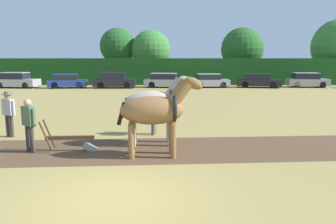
{
  "coord_description": "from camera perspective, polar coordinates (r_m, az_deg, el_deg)",
  "views": [
    {
      "loc": [
        1.22,
        -6.68,
        2.98
      ],
      "look_at": [
        1.18,
        4.79,
        1.1
      ],
      "focal_mm": 35.0,
      "sensor_mm": 36.0,
      "label": 1
    }
  ],
  "objects": [
    {
      "name": "tree_center_left",
      "position": [
        43.5,
        12.96,
        10.65
      ],
      "size": [
        5.39,
        5.39,
        6.89
      ],
      "color": "#4C3823",
      "rests_on": "ground"
    },
    {
      "name": "parked_car_center_right",
      "position": [
        34.47,
        7.41,
        5.41
      ],
      "size": [
        3.98,
        2.02,
        1.43
      ],
      "rotation": [
        0.0,
        0.0,
        0.07
      ],
      "color": "#9E9EA8",
      "rests_on": "ground"
    },
    {
      "name": "parked_car_far_left",
      "position": [
        37.16,
        -24.76,
        5.02
      ],
      "size": [
        4.44,
        2.22,
        1.59
      ],
      "rotation": [
        0.0,
        0.0,
        -0.09
      ],
      "color": "#A8A8B2",
      "rests_on": "ground"
    },
    {
      "name": "farmer_at_plow",
      "position": [
        11.34,
        -22.93,
        -1.46
      ],
      "size": [
        0.57,
        0.46,
        1.72
      ],
      "rotation": [
        0.0,
        0.0,
        0.93
      ],
      "color": "#38332D",
      "rests_on": "ground"
    },
    {
      "name": "tree_far_left",
      "position": [
        44.38,
        -8.52,
        11.25
      ],
      "size": [
        4.78,
        4.78,
        6.97
      ],
      "color": "#4C3823",
      "rests_on": "ground"
    },
    {
      "name": "ground_plane",
      "position": [
        7.41,
        -9.6,
        -14.51
      ],
      "size": [
        240.0,
        240.0,
        0.0
      ],
      "primitive_type": "plane",
      "color": "#998447"
    },
    {
      "name": "parked_car_center",
      "position": [
        34.17,
        -0.32,
        5.5
      ],
      "size": [
        4.56,
        2.33,
        1.49
      ],
      "rotation": [
        0.0,
        0.0,
        -0.12
      ],
      "color": "#9E9EA8",
      "rests_on": "ground"
    },
    {
      "name": "parked_car_left",
      "position": [
        35.07,
        -16.99,
        5.16
      ],
      "size": [
        4.05,
        2.3,
        1.44
      ],
      "rotation": [
        0.0,
        0.0,
        0.15
      ],
      "color": "navy",
      "rests_on": "ground"
    },
    {
      "name": "hedgerow",
      "position": [
        37.96,
        -1.69,
        7.07
      ],
      "size": [
        60.36,
        1.48,
        3.01
      ],
      "primitive_type": "cube",
      "color": "#194719",
      "rests_on": "ground"
    },
    {
      "name": "farmer_onlooker_right",
      "position": [
        13.85,
        -25.87,
        0.27
      ],
      "size": [
        0.61,
        0.44,
        1.75
      ],
      "rotation": [
        0.0,
        0.0,
        1.11
      ],
      "color": "#38332D",
      "rests_on": "ground"
    },
    {
      "name": "draft_horse_lead_left",
      "position": [
        9.9,
        -1.98,
        0.28
      ],
      "size": [
        2.67,
        1.03,
        2.51
      ],
      "rotation": [
        0.0,
        0.0,
        0.06
      ],
      "color": "brown",
      "rests_on": "ground"
    },
    {
      "name": "plow",
      "position": [
        11.07,
        -15.84,
        -4.93
      ],
      "size": [
        1.79,
        0.48,
        1.13
      ],
      "rotation": [
        0.0,
        0.0,
        0.06
      ],
      "color": "#4C331E",
      "rests_on": "ground"
    },
    {
      "name": "parked_car_right",
      "position": [
        35.39,
        15.55,
        5.26
      ],
      "size": [
        4.69,
        2.57,
        1.43
      ],
      "rotation": [
        0.0,
        0.0,
        -0.19
      ],
      "color": "black",
      "rests_on": "ground"
    },
    {
      "name": "tree_left",
      "position": [
        43.04,
        -2.86,
        10.73
      ],
      "size": [
        5.08,
        5.08,
        6.62
      ],
      "color": "#4C3823",
      "rests_on": "ground"
    },
    {
      "name": "parked_car_center_left",
      "position": [
        33.99,
        -9.23,
        5.45
      ],
      "size": [
        4.27,
        1.88,
        1.61
      ],
      "rotation": [
        0.0,
        0.0,
        0.03
      ],
      "color": "black",
      "rests_on": "ground"
    },
    {
      "name": "draft_horse_lead_right",
      "position": [
        11.3,
        -2.21,
        1.33
      ],
      "size": [
        2.65,
        1.14,
        2.47
      ],
      "rotation": [
        0.0,
        0.0,
        0.06
      ],
      "color": "#B2A38E",
      "rests_on": "ground"
    },
    {
      "name": "plowed_furrow_strip",
      "position": [
        11.36,
        -20.03,
        -6.45
      ],
      "size": [
        22.62,
        4.58,
        0.01
      ],
      "primitive_type": "cube",
      "rotation": [
        0.0,
        0.0,
        0.06
      ],
      "color": "brown",
      "rests_on": "ground"
    },
    {
      "name": "farmer_beside_team",
      "position": [
        12.85,
        -2.37,
        0.25
      ],
      "size": [
        0.28,
        0.66,
        1.65
      ],
      "rotation": [
        0.0,
        0.0,
        -0.18
      ],
      "color": "#4C4C4C",
      "rests_on": "ground"
    },
    {
      "name": "parked_car_far_right",
      "position": [
        37.38,
        23.18,
        5.11
      ],
      "size": [
        4.24,
        2.25,
        1.52
      ],
      "rotation": [
        0.0,
        0.0,
        -0.1
      ],
      "color": "#9E9EA8",
      "rests_on": "ground"
    }
  ]
}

